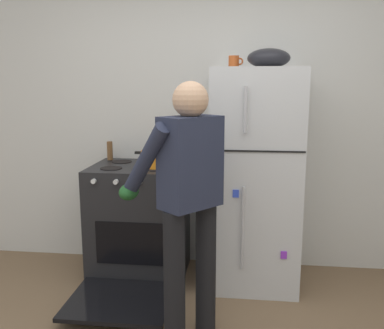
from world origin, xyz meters
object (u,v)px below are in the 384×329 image
pepper_mill (110,151)px  mixing_bowl (269,58)px  refrigerator (254,179)px  red_pot (157,159)px  stove_range (139,223)px  coffee_mug (234,62)px  person_cook (187,191)px

pepper_mill → mixing_bowl: (1.31, -0.20, 0.75)m
refrigerator → red_pot: bearing=-176.3°
stove_range → red_pot: (0.16, -0.03, 0.55)m
red_pot → pepper_mill: size_ratio=2.17×
coffee_mug → mixing_bowl: bearing=-11.0°
refrigerator → person_cook: refrigerator is taller
stove_range → coffee_mug: (0.76, 0.07, 1.29)m
person_cook → red_pot: bearing=113.6°
refrigerator → stove_range: bearing=-178.9°
coffee_mug → stove_range: bearing=-174.8°
refrigerator → mixing_bowl: 0.93m
refrigerator → pepper_mill: size_ratio=10.67×
stove_range → person_cook: 1.08m
stove_range → coffee_mug: bearing=5.2°
coffee_mug → red_pot: bearing=-170.5°
pepper_mill → red_pot: bearing=-28.5°
person_cook → coffee_mug: 1.22m
stove_range → refrigerator: bearing=1.1°
person_cook → refrigerator: bearing=63.0°
mixing_bowl → person_cook: bearing=-121.1°
refrigerator → stove_range: refrigerator is taller
mixing_bowl → refrigerator: bearing=-179.8°
coffee_mug → mixing_bowl: (0.26, -0.05, 0.02)m
refrigerator → mixing_bowl: (0.08, 0.00, 0.92)m
coffee_mug → pepper_mill: coffee_mug is taller
person_cook → pepper_mill: 1.32m
red_pot → coffee_mug: size_ratio=3.09×
stove_range → pepper_mill: size_ratio=7.76×
person_cook → pepper_mill: size_ratio=10.03×
pepper_mill → person_cook: bearing=-52.3°
refrigerator → mixing_bowl: bearing=0.2°
stove_range → mixing_bowl: 1.66m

